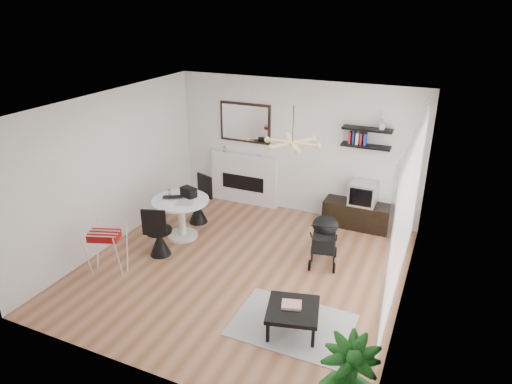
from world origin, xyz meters
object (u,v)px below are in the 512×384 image
at_px(dining_table, 181,212).
at_px(drying_rack, 107,251).
at_px(potted_plant, 347,384).
at_px(stroller, 324,242).
at_px(crt_tv, 363,194).
at_px(fireplace, 244,172).
at_px(coffee_table, 293,310).
at_px(tv_console, 358,215).

distance_m(dining_table, drying_rack, 1.58).
bearing_deg(potted_plant, stroller, 110.22).
xyz_separation_m(crt_tv, potted_plant, (0.80, -4.49, -0.18)).
xyz_separation_m(dining_table, potted_plant, (3.73, -2.77, 0.03)).
distance_m(fireplace, dining_table, 1.94).
bearing_deg(crt_tv, coffee_table, -93.12).
height_order(fireplace, coffee_table, fireplace).
bearing_deg(stroller, coffee_table, -98.84).
relative_size(coffee_table, potted_plant, 0.77).
relative_size(dining_table, stroller, 1.17).
bearing_deg(coffee_table, potted_plant, -49.34).
height_order(fireplace, dining_table, fireplace).
height_order(stroller, coffee_table, stroller).
height_order(tv_console, dining_table, dining_table).
relative_size(crt_tv, drying_rack, 0.62).
xyz_separation_m(tv_console, crt_tv, (0.05, -0.00, 0.46)).
relative_size(fireplace, dining_table, 2.09).
xyz_separation_m(drying_rack, coffee_table, (3.15, -0.10, -0.10)).
xyz_separation_m(drying_rack, potted_plant, (4.13, -1.24, 0.11)).
height_order(coffee_table, potted_plant, potted_plant).
relative_size(tv_console, coffee_table, 1.61).
relative_size(tv_console, potted_plant, 1.24).
height_order(dining_table, drying_rack, drying_rack).
bearing_deg(fireplace, dining_table, -101.40).
distance_m(drying_rack, coffee_table, 3.15).
distance_m(tv_console, crt_tv, 0.46).
bearing_deg(dining_table, fireplace, 78.60).
bearing_deg(dining_table, crt_tv, 30.51).
bearing_deg(potted_plant, dining_table, 143.45).
bearing_deg(stroller, tv_console, 68.31).
bearing_deg(dining_table, stroller, 4.75).
relative_size(fireplace, potted_plant, 2.04).
height_order(dining_table, stroller, stroller).
bearing_deg(drying_rack, dining_table, 56.05).
height_order(drying_rack, coffee_table, drying_rack).
bearing_deg(coffee_table, fireplace, 123.95).
relative_size(dining_table, potted_plant, 0.98).
xyz_separation_m(fireplace, crt_tv, (2.55, -0.17, 0.02)).
xyz_separation_m(fireplace, coffee_table, (2.37, -3.51, -0.37)).
xyz_separation_m(crt_tv, coffee_table, (-0.18, -3.35, -0.39)).
distance_m(tv_console, dining_table, 3.37).
xyz_separation_m(tv_console, coffee_table, (-0.13, -3.35, 0.07)).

